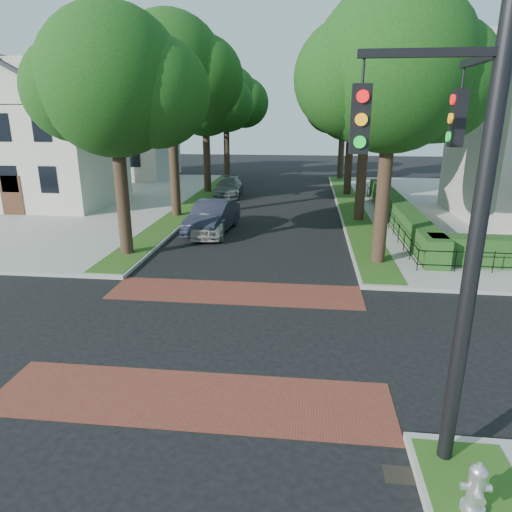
# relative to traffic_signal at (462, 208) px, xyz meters

# --- Properties ---
(ground) EXTENTS (120.00, 120.00, 0.00)m
(ground) POSITION_rel_traffic_signal_xyz_m (-4.89, 4.41, -4.71)
(ground) COLOR black
(ground) RESTS_ON ground
(sidewalk_nw) EXTENTS (30.00, 30.00, 0.15)m
(sidewalk_nw) POSITION_rel_traffic_signal_xyz_m (-24.39, 23.41, -4.63)
(sidewalk_nw) COLOR gray
(sidewalk_nw) RESTS_ON ground
(crosswalk_far) EXTENTS (9.00, 2.20, 0.01)m
(crosswalk_far) POSITION_rel_traffic_signal_xyz_m (-4.89, 7.61, -4.70)
(crosswalk_far) COLOR brown
(crosswalk_far) RESTS_ON ground
(crosswalk_near) EXTENTS (9.00, 2.20, 0.01)m
(crosswalk_near) POSITION_rel_traffic_signal_xyz_m (-4.89, 1.21, -4.70)
(crosswalk_near) COLOR brown
(crosswalk_near) RESTS_ON ground
(storm_drain) EXTENTS (0.65, 0.45, 0.01)m
(storm_drain) POSITION_rel_traffic_signal_xyz_m (-0.59, -0.59, -4.70)
(storm_drain) COLOR black
(storm_drain) RESTS_ON ground
(grass_strip_ne) EXTENTS (1.60, 29.80, 0.02)m
(grass_strip_ne) POSITION_rel_traffic_signal_xyz_m (0.51, 23.51, -4.55)
(grass_strip_ne) COLOR #274814
(grass_strip_ne) RESTS_ON sidewalk_ne
(grass_strip_nw) EXTENTS (1.60, 29.80, 0.02)m
(grass_strip_nw) POSITION_rel_traffic_signal_xyz_m (-10.29, 23.51, -4.55)
(grass_strip_nw) COLOR #274814
(grass_strip_nw) RESTS_ON sidewalk_nw
(tree_right_near) EXTENTS (7.75, 6.67, 10.66)m
(tree_right_near) POSITION_rel_traffic_signal_xyz_m (0.72, 11.65, 2.92)
(tree_right_near) COLOR black
(tree_right_near) RESTS_ON sidewalk_ne
(tree_right_mid) EXTENTS (8.25, 7.09, 11.22)m
(tree_right_mid) POSITION_rel_traffic_signal_xyz_m (0.72, 19.66, 3.28)
(tree_right_mid) COLOR black
(tree_right_mid) RESTS_ON sidewalk_ne
(tree_right_far) EXTENTS (7.25, 6.23, 9.74)m
(tree_right_far) POSITION_rel_traffic_signal_xyz_m (0.71, 28.64, 2.20)
(tree_right_far) COLOR black
(tree_right_far) RESTS_ON sidewalk_ne
(tree_right_back) EXTENTS (7.50, 6.45, 10.20)m
(tree_right_back) POSITION_rel_traffic_signal_xyz_m (0.72, 37.64, 2.56)
(tree_right_back) COLOR black
(tree_right_back) RESTS_ON sidewalk_ne
(tree_left_near) EXTENTS (7.50, 6.45, 10.20)m
(tree_left_near) POSITION_rel_traffic_signal_xyz_m (-10.28, 11.64, 2.56)
(tree_left_near) COLOR black
(tree_left_near) RESTS_ON sidewalk_nw
(tree_left_mid) EXTENTS (8.00, 6.88, 11.48)m
(tree_left_mid) POSITION_rel_traffic_signal_xyz_m (-10.28, 19.66, 3.64)
(tree_left_mid) COLOR black
(tree_left_mid) RESTS_ON sidewalk_nw
(tree_left_far) EXTENTS (7.00, 6.02, 9.86)m
(tree_left_far) POSITION_rel_traffic_signal_xyz_m (-10.29, 28.63, 2.41)
(tree_left_far) COLOR black
(tree_left_far) RESTS_ON sidewalk_nw
(tree_left_back) EXTENTS (7.75, 6.66, 10.44)m
(tree_left_back) POSITION_rel_traffic_signal_xyz_m (-10.28, 37.65, 2.70)
(tree_left_back) COLOR black
(tree_left_back) RESTS_ON sidewalk_nw
(hedge_main_road) EXTENTS (1.00, 18.00, 1.20)m
(hedge_main_road) POSITION_rel_traffic_signal_xyz_m (2.81, 19.41, -3.96)
(hedge_main_road) COLOR #184116
(hedge_main_road) RESTS_ON sidewalk_ne
(fence_main_road) EXTENTS (0.06, 18.00, 0.90)m
(fence_main_road) POSITION_rel_traffic_signal_xyz_m (2.01, 19.41, -4.11)
(fence_main_road) COLOR black
(fence_main_road) RESTS_ON sidewalk_ne
(house_left_near) EXTENTS (10.00, 9.00, 10.14)m
(house_left_near) POSITION_rel_traffic_signal_xyz_m (-20.38, 22.41, 0.33)
(house_left_near) COLOR beige
(house_left_near) RESTS_ON sidewalk_nw
(house_left_far) EXTENTS (10.00, 9.00, 10.14)m
(house_left_far) POSITION_rel_traffic_signal_xyz_m (-20.38, 36.41, 0.33)
(house_left_far) COLOR #B7B2A4
(house_left_far) RESTS_ON sidewalk_nw
(traffic_signal) EXTENTS (2.17, 2.00, 8.00)m
(traffic_signal) POSITION_rel_traffic_signal_xyz_m (0.00, 0.00, 0.00)
(traffic_signal) COLOR black
(traffic_signal) RESTS_ON sidewalk_se
(parked_car_front) EXTENTS (1.90, 4.19, 1.40)m
(parked_car_front) POSITION_rel_traffic_signal_xyz_m (-7.43, 15.47, -4.01)
(parked_car_front) COLOR #B6B1A3
(parked_car_front) RESTS_ON ground
(parked_car_middle) EXTENTS (2.31, 5.24, 1.67)m
(parked_car_middle) POSITION_rel_traffic_signal_xyz_m (-7.45, 16.14, -3.87)
(parked_car_middle) COLOR #202331
(parked_car_middle) RESTS_ON ground
(parked_car_rear) EXTENTS (2.18, 4.88, 1.39)m
(parked_car_rear) POSITION_rel_traffic_signal_xyz_m (-8.49, 27.25, -4.01)
(parked_car_rear) COLOR slate
(parked_car_rear) RESTS_ON ground
(fire_hydrant) EXTENTS (0.50, 0.52, 0.91)m
(fire_hydrant) POSITION_rel_traffic_signal_xyz_m (0.31, -1.39, -4.12)
(fire_hydrant) COLOR #B4B4B7
(fire_hydrant) RESTS_ON sidewalk_se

